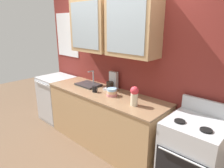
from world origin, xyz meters
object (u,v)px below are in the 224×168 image
Objects in this scene: sink_faucet at (89,84)px; cup_near_sink at (95,89)px; stove_range at (192,157)px; coffee_maker at (112,83)px; dishwasher at (57,98)px; bowl_stack at (112,92)px; vase at (134,95)px.

sink_faucet is 3.74× the size of cup_near_sink.
cup_near_sink is (-1.57, -0.08, 0.50)m from stove_range.
stove_range is 3.78× the size of coffee_maker.
stove_range is at bearing 0.08° from dishwasher.
bowl_stack is (-1.25, -0.02, 0.51)m from stove_range.
sink_faucet is at bearing 171.62° from vase.
coffee_maker is (1.37, 0.21, 0.57)m from dishwasher.
stove_range is 1.35m from bowl_stack.
bowl_stack is at bearing -46.97° from coffee_maker.
vase is 0.78m from cup_near_sink.
coffee_maker is (0.44, 0.12, 0.09)m from sink_faucet.
stove_range is 1.58m from coffee_maker.
vase is at bearing -8.38° from sink_faucet.
dishwasher is (-2.04, 0.08, -0.60)m from vase.
dishwasher is at bearing -179.92° from stove_range.
coffee_maker is at bearing 156.80° from vase.
dishwasher is at bearing -174.76° from sink_faucet.
cup_near_sink is at bearing -25.79° from sink_faucet.
sink_faucet is 1.41× the size of coffee_maker.
cup_near_sink is (0.34, -0.16, 0.03)m from sink_faucet.
sink_faucet reaches higher than cup_near_sink.
sink_faucet reaches higher than stove_range.
bowl_stack reaches higher than dishwasher.
dishwasher is at bearing 179.59° from bowl_stack.
stove_range is at bearing 0.71° from bowl_stack.
dishwasher is at bearing 176.48° from cup_near_sink.
cup_near_sink reaches higher than dishwasher.
dishwasher is at bearing 177.78° from vase.
coffee_maker is at bearing 69.94° from cup_near_sink.
stove_range reaches higher than bowl_stack.
vase is at bearing -2.22° from dishwasher.
bowl_stack is 1.66m from dishwasher.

